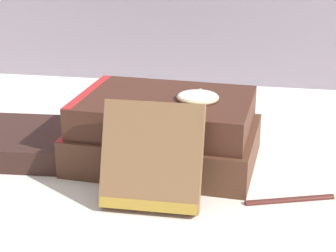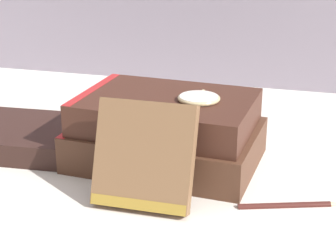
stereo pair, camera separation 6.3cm
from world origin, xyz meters
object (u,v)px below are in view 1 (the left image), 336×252
book_leaning_front (152,161)px  pocket_watch (198,97)px  book_flat_bottom (161,144)px  book_flat_top (161,112)px  fountain_pen (295,197)px

book_leaning_front → pocket_watch: 0.13m
book_flat_bottom → book_leaning_front: size_ratio=2.09×
book_flat_bottom → book_flat_top: 0.05m
book_flat_bottom → fountain_pen: bearing=-20.9°
book_leaning_front → fountain_pen: bearing=12.9°
book_flat_bottom → book_leaning_front: book_leaning_front is taller
book_flat_bottom → fountain_pen: (0.17, -0.08, -0.02)m
pocket_watch → fountain_pen: pocket_watch is taller
book_leaning_front → pocket_watch: bearing=72.6°
fountain_pen → pocket_watch: bearing=128.9°
fountain_pen → book_flat_bottom: bearing=136.0°
book_leaning_front → fountain_pen: (0.16, 0.04, -0.05)m
book_flat_bottom → book_flat_top: (-0.00, 0.00, 0.05)m
book_flat_top → fountain_pen: 0.20m
book_leaning_front → pocket_watch: book_leaning_front is taller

